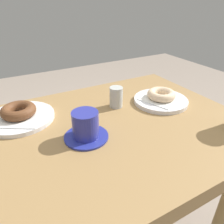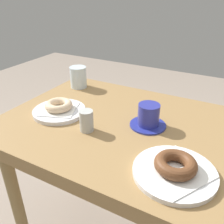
# 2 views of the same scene
# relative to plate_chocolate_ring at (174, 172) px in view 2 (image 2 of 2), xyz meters

# --- Properties ---
(table) EXTENTS (0.93, 0.65, 0.76)m
(table) POSITION_rel_plate_chocolate_ring_xyz_m (0.22, -0.18, -0.10)
(table) COLOR olive
(table) RESTS_ON ground_plane
(plate_chocolate_ring) EXTENTS (0.22, 0.22, 0.01)m
(plate_chocolate_ring) POSITION_rel_plate_chocolate_ring_xyz_m (0.00, 0.00, 0.00)
(plate_chocolate_ring) COLOR white
(plate_chocolate_ring) RESTS_ON table
(napkin_chocolate_ring) EXTENTS (0.21, 0.21, 0.00)m
(napkin_chocolate_ring) POSITION_rel_plate_chocolate_ring_xyz_m (0.00, 0.00, 0.01)
(napkin_chocolate_ring) COLOR white
(napkin_chocolate_ring) RESTS_ON plate_chocolate_ring
(donut_chocolate_ring) EXTENTS (0.11, 0.11, 0.03)m
(donut_chocolate_ring) POSITION_rel_plate_chocolate_ring_xyz_m (0.00, 0.00, 0.03)
(donut_chocolate_ring) COLOR brown
(donut_chocolate_ring) RESTS_ON napkin_chocolate_ring
(plate_sugar_ring) EXTENTS (0.20, 0.20, 0.02)m
(plate_sugar_ring) POSITION_rel_plate_chocolate_ring_xyz_m (0.49, -0.13, 0.00)
(plate_sugar_ring) COLOR white
(plate_sugar_ring) RESTS_ON table
(napkin_sugar_ring) EXTENTS (0.17, 0.17, 0.00)m
(napkin_sugar_ring) POSITION_rel_plate_chocolate_ring_xyz_m (0.49, -0.13, 0.01)
(napkin_sugar_ring) COLOR white
(napkin_sugar_ring) RESTS_ON plate_sugar_ring
(donut_sugar_ring) EXTENTS (0.11, 0.11, 0.03)m
(donut_sugar_ring) POSITION_rel_plate_chocolate_ring_xyz_m (0.49, -0.13, 0.03)
(donut_sugar_ring) COLOR beige
(donut_sugar_ring) RESTS_ON napkin_sugar_ring
(water_glass) EXTENTS (0.08, 0.08, 0.10)m
(water_glass) POSITION_rel_plate_chocolate_ring_xyz_m (0.58, -0.39, 0.04)
(water_glass) COLOR silver
(water_glass) RESTS_ON table
(coffee_cup) EXTENTS (0.13, 0.13, 0.08)m
(coffee_cup) POSITION_rel_plate_chocolate_ring_xyz_m (0.15, -0.20, 0.03)
(coffee_cup) COLOR navy
(coffee_cup) RESTS_ON table
(sugar_jar) EXTENTS (0.05, 0.05, 0.08)m
(sugar_jar) POSITION_rel_plate_chocolate_ring_xyz_m (0.33, -0.07, 0.03)
(sugar_jar) COLOR #B4B8B4
(sugar_jar) RESTS_ON table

